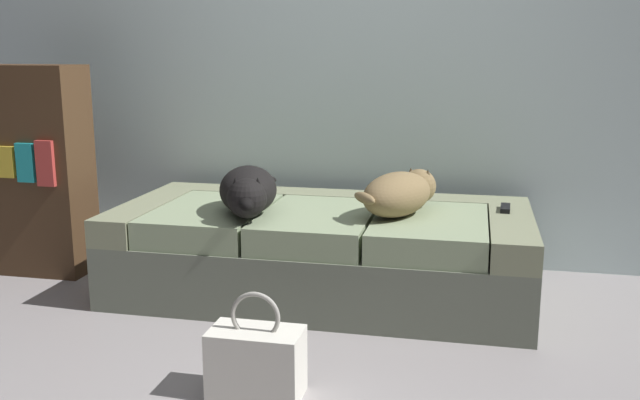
{
  "coord_description": "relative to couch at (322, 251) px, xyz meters",
  "views": [
    {
      "loc": [
        0.7,
        -2.1,
        1.18
      ],
      "look_at": [
        0.0,
        1.08,
        0.48
      ],
      "focal_mm": 39.57,
      "sensor_mm": 36.0,
      "label": 1
    }
  ],
  "objects": [
    {
      "name": "back_wall",
      "position": [
        0.0,
        0.66,
        1.19
      ],
      "size": [
        6.4,
        0.1,
        2.8
      ],
      "primitive_type": "cube",
      "color": "silver",
      "rests_on": "ground"
    },
    {
      "name": "couch",
      "position": [
        0.0,
        0.0,
        0.0
      ],
      "size": [
        1.97,
        0.96,
        0.43
      ],
      "color": "slate",
      "rests_on": "ground"
    },
    {
      "name": "dog_dark",
      "position": [
        -0.31,
        -0.19,
        0.33
      ],
      "size": [
        0.39,
        0.61,
        0.22
      ],
      "color": "black",
      "rests_on": "couch"
    },
    {
      "name": "dog_tan",
      "position": [
        0.38,
        -0.05,
        0.32
      ],
      "size": [
        0.4,
        0.57,
        0.2
      ],
      "color": "olive",
      "rests_on": "couch"
    },
    {
      "name": "tv_remote",
      "position": [
        0.86,
        0.14,
        0.23
      ],
      "size": [
        0.05,
        0.15,
        0.02
      ],
      "primitive_type": "cube",
      "rotation": [
        0.0,
        0.0,
        -0.05
      ],
      "color": "black",
      "rests_on": "couch"
    },
    {
      "name": "handbag",
      "position": [
        0.0,
        -1.08,
        -0.09
      ],
      "size": [
        0.32,
        0.18,
        0.38
      ],
      "color": "silver",
      "rests_on": "ground"
    },
    {
      "name": "bookshelf",
      "position": [
        -1.57,
        0.03,
        0.34
      ],
      "size": [
        0.56,
        0.3,
        1.1
      ],
      "color": "#462F1C",
      "rests_on": "ground"
    }
  ]
}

